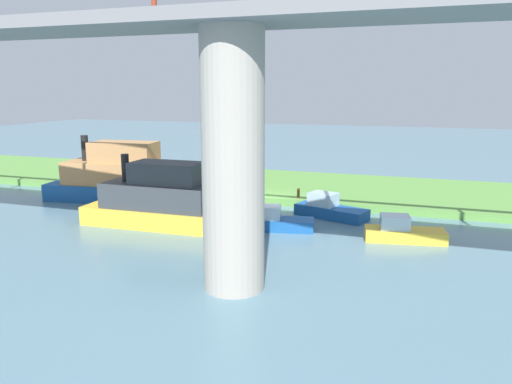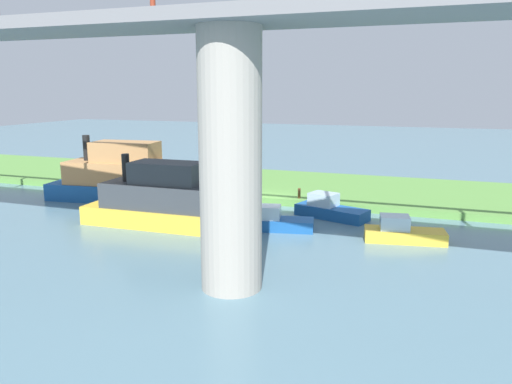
{
  "view_description": "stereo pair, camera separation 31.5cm",
  "coord_description": "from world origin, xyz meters",
  "views": [
    {
      "loc": [
        -10.29,
        32.38,
        8.13
      ],
      "look_at": [
        -0.95,
        5.0,
        2.0
      ],
      "focal_mm": 34.19,
      "sensor_mm": 36.0,
      "label": 1
    },
    {
      "loc": [
        -10.59,
        32.28,
        8.13
      ],
      "look_at": [
        -0.95,
        5.0,
        2.0
      ],
      "focal_mm": 34.19,
      "sensor_mm": 36.0,
      "label": 2
    }
  ],
  "objects": [
    {
      "name": "person_on_bank",
      "position": [
        3.58,
        -0.88,
        1.2
      ],
      "size": [
        0.43,
        0.43,
        1.39
      ],
      "color": "#2D334C",
      "rests_on": "grassy_bank"
    },
    {
      "name": "bridge_pylon",
      "position": [
        -3.25,
        14.56,
        5.24
      ],
      "size": [
        2.52,
        2.52,
        10.47
      ],
      "primitive_type": "cylinder",
      "color": "#9E998E",
      "rests_on": "ground"
    },
    {
      "name": "motorboat_white",
      "position": [
        -9.62,
        5.66,
        0.51
      ],
      "size": [
        4.44,
        2.18,
        1.42
      ],
      "color": "gold",
      "rests_on": "ground"
    },
    {
      "name": "riverboat_paddlewheel",
      "position": [
        -4.92,
        2.0,
        0.55
      ],
      "size": [
        4.95,
        3.03,
        1.55
      ],
      "color": "#195199",
      "rests_on": "ground"
    },
    {
      "name": "ground_plane",
      "position": [
        0.0,
        0.0,
        0.0
      ],
      "size": [
        160.0,
        160.0,
        0.0
      ],
      "primitive_type": "plane",
      "color": "slate"
    },
    {
      "name": "bridge_span",
      "position": [
        -3.25,
        14.54,
        10.97
      ],
      "size": [
        62.09,
        4.3,
        3.25
      ],
      "color": "slate",
      "rests_on": "bridge_pylon"
    },
    {
      "name": "pontoon_yellow",
      "position": [
        11.08,
        2.25,
        1.78
      ],
      "size": [
        9.68,
        4.17,
        4.8
      ],
      "color": "#195199",
      "rests_on": "ground"
    },
    {
      "name": "mooring_post",
      "position": [
        -2.21,
        -0.7,
        0.86
      ],
      "size": [
        0.2,
        0.2,
        0.71
      ],
      "primitive_type": "cylinder",
      "color": "brown",
      "rests_on": "grassy_bank"
    },
    {
      "name": "houseboat_blue",
      "position": [
        4.65,
        7.29,
        1.59
      ],
      "size": [
        8.45,
        2.96,
        4.29
      ],
      "color": "gold",
      "rests_on": "ground"
    },
    {
      "name": "grassy_bank",
      "position": [
        0.0,
        -6.0,
        0.25
      ],
      "size": [
        80.0,
        12.0,
        0.5
      ],
      "primitive_type": "cube",
      "color": "#5B9342",
      "rests_on": "ground"
    },
    {
      "name": "motorboat_red",
      "position": [
        -2.39,
        5.81,
        0.51
      ],
      "size": [
        4.5,
        2.34,
        1.43
      ],
      "color": "#195199",
      "rests_on": "ground"
    }
  ]
}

